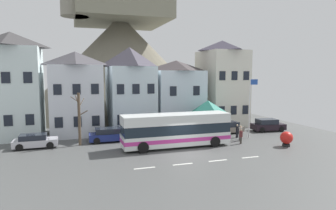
{
  "coord_description": "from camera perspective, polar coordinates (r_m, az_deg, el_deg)",
  "views": [
    {
      "loc": [
        -9.52,
        -23.28,
        6.94
      ],
      "look_at": [
        0.02,
        5.62,
        3.67
      ],
      "focal_mm": 31.82,
      "sensor_mm": 36.0,
      "label": 1
    }
  ],
  "objects": [
    {
      "name": "townhouse_02",
      "position": [
        36.47,
        -7.31,
        3.07
      ],
      "size": [
        5.13,
        7.01,
        10.05
      ],
      "color": "silver",
      "rests_on": "ground_plane"
    },
    {
      "name": "public_bench",
      "position": [
        36.8,
        8.42,
        -4.06
      ],
      "size": [
        1.7,
        0.48,
        0.87
      ],
      "color": "#33473D",
      "rests_on": "ground_plane"
    },
    {
      "name": "townhouse_04",
      "position": [
        40.43,
        10.22,
        4.13
      ],
      "size": [
        5.0,
        6.54,
        11.2
      ],
      "color": "silver",
      "rests_on": "ground_plane"
    },
    {
      "name": "parked_car_03",
      "position": [
        30.56,
        -24.12,
        -6.32
      ],
      "size": [
        3.89,
        1.89,
        1.28
      ],
      "rotation": [
        0.0,
        0.0,
        0.01
      ],
      "color": "silver",
      "rests_on": "ground_plane"
    },
    {
      "name": "bus_shelter",
      "position": [
        33.64,
        7.63,
        -0.42
      ],
      "size": [
        3.6,
        3.6,
        3.91
      ],
      "color": "#473D33",
      "rests_on": "ground_plane"
    },
    {
      "name": "parked_car_02",
      "position": [
        31.07,
        -11.14,
        -5.62
      ],
      "size": [
        4.25,
        2.09,
        1.38
      ],
      "rotation": [
        0.0,
        0.0,
        -0.03
      ],
      "color": "navy",
      "rests_on": "ground_plane"
    },
    {
      "name": "townhouse_03",
      "position": [
        37.64,
        1.56,
        2.04
      ],
      "size": [
        5.83,
        6.13,
        8.52
      ],
      "color": "silver",
      "rests_on": "ground_plane"
    },
    {
      "name": "pedestrian_02",
      "position": [
        31.6,
        13.73,
        -5.12
      ],
      "size": [
        0.31,
        0.35,
        1.59
      ],
      "color": "#38332D",
      "rests_on": "ground_plane"
    },
    {
      "name": "townhouse_01",
      "position": [
        35.42,
        -17.19,
        2.19
      ],
      "size": [
        5.59,
        6.18,
        9.35
      ],
      "color": "silver",
      "rests_on": "ground_plane"
    },
    {
      "name": "pedestrian_01",
      "position": [
        33.04,
        13.1,
        -4.85
      ],
      "size": [
        0.35,
        0.29,
        1.45
      ],
      "color": "black",
      "rests_on": "ground_plane"
    },
    {
      "name": "parked_car_01",
      "position": [
        37.88,
        18.56,
        -3.67
      ],
      "size": [
        4.0,
        2.27,
        1.45
      ],
      "rotation": [
        0.0,
        0.0,
        -0.11
      ],
      "color": "black",
      "rests_on": "ground_plane"
    },
    {
      "name": "ground_plane",
      "position": [
        26.1,
        3.87,
        -9.37
      ],
      "size": [
        40.0,
        60.0,
        0.07
      ],
      "color": "#4E4F4F"
    },
    {
      "name": "townhouse_00",
      "position": [
        36.05,
        -27.65,
        3.37
      ],
      "size": [
        5.82,
        6.6,
        11.29
      ],
      "color": "silver",
      "rests_on": "ground_plane"
    },
    {
      "name": "pedestrian_00",
      "position": [
        30.26,
        13.8,
        -5.68
      ],
      "size": [
        0.32,
        0.32,
        1.48
      ],
      "color": "#38332D",
      "rests_on": "ground_plane"
    },
    {
      "name": "flagpole",
      "position": [
        32.75,
        15.5,
        0.27
      ],
      "size": [
        0.95,
        0.1,
        6.36
      ],
      "color": "silver",
      "rests_on": "ground_plane"
    },
    {
      "name": "bare_tree_00",
      "position": [
        29.74,
        -16.63,
        -2.39
      ],
      "size": [
        1.56,
        1.54,
        5.08
      ],
      "color": "brown",
      "rests_on": "ground_plane"
    },
    {
      "name": "hilltop_castle",
      "position": [
        52.43,
        -9.03,
        8.64
      ],
      "size": [
        32.9,
        32.9,
        23.26
      ],
      "color": "#6D6858",
      "rests_on": "ground_plane"
    },
    {
      "name": "harbour_buoy",
      "position": [
        30.52,
        21.74,
        -5.93
      ],
      "size": [
        1.19,
        1.19,
        1.44
      ],
      "color": "black",
      "rests_on": "ground_plane"
    },
    {
      "name": "parked_car_00",
      "position": [
        35.26,
        11.05,
        -4.27
      ],
      "size": [
        4.04,
        2.02,
        1.31
      ],
      "rotation": [
        0.0,
        0.0,
        3.18
      ],
      "color": "slate",
      "rests_on": "ground_plane"
    },
    {
      "name": "transit_bus",
      "position": [
        28.06,
        1.57,
        -4.87
      ],
      "size": [
        10.29,
        2.62,
        3.14
      ],
      "rotation": [
        0.0,
        0.0,
        0.0
      ],
      "color": "silver",
      "rests_on": "ground_plane"
    }
  ]
}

